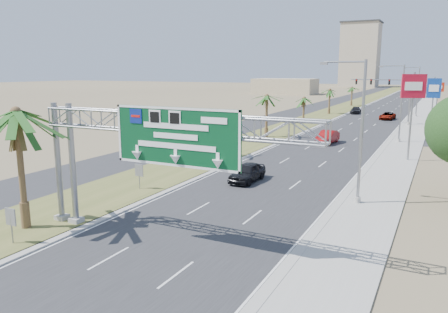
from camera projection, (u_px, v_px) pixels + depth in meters
road at (389, 107)px, 111.34m from camera, size 12.00×300.00×0.02m
sidewalk_right at (426, 108)px, 107.59m from camera, size 4.00×300.00×0.10m
median_grass at (349, 106)px, 115.73m from camera, size 7.00×300.00×0.12m
opposing_road at (323, 105)px, 118.82m from camera, size 8.00×300.00×0.02m
sign_gantry at (155, 133)px, 22.89m from camera, size 16.75×1.24×7.50m
palm_near at (16, 113)px, 24.61m from camera, size 5.70×5.70×8.35m
palm_row_b at (212, 112)px, 46.18m from camera, size 3.99×3.99×5.95m
palm_row_c at (267, 97)px, 60.06m from camera, size 3.99×3.99×6.75m
palm_row_d at (304, 99)px, 76.08m from camera, size 3.99×3.99×5.45m
palm_row_e at (330, 90)px, 92.61m from camera, size 3.99×3.99×6.15m
palm_row_f at (352, 88)px, 114.60m from camera, size 3.99×3.99×5.75m
streetlight_near at (358, 138)px, 30.06m from camera, size 3.27×0.44×10.00m
streetlight_mid at (400, 106)px, 56.36m from camera, size 3.27×0.44×10.00m
streetlight_far at (417, 93)px, 87.93m from camera, size 3.27×0.44×10.00m
signal_mast at (397, 97)px, 74.78m from camera, size 10.28×0.71×8.00m
median_signback_a at (11, 220)px, 23.31m from camera, size 0.75×0.08×2.08m
median_signback_b at (139, 172)px, 34.14m from camera, size 0.75×0.08×2.08m
tower_distant at (360, 55)px, 244.76m from camera, size 20.00×16.00×35.00m
building_distant_left at (285, 86)px, 174.39m from camera, size 24.00×14.00×6.00m
car_left_lane at (247, 172)px, 36.91m from camera, size 1.91×4.65×1.58m
car_mid_lane at (327, 137)px, 56.20m from camera, size 2.16×5.14×1.65m
car_right_lane at (387, 116)px, 83.24m from camera, size 2.80×5.26×1.41m
car_far at (356, 111)px, 94.61m from camera, size 2.23×4.96×1.41m
pole_sign_red_near at (413, 91)px, 44.19m from camera, size 2.35×1.14×9.11m
pole_sign_blue at (434, 91)px, 67.02m from camera, size 2.02×0.57×8.28m
pole_sign_red_far at (438, 90)px, 85.16m from camera, size 2.20×0.89×7.16m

